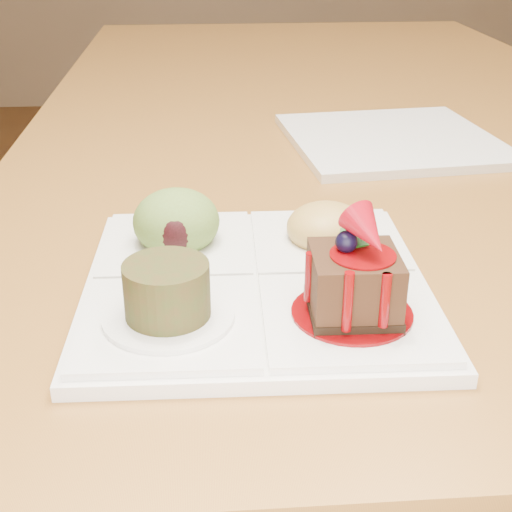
{
  "coord_description": "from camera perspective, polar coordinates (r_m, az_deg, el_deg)",
  "views": [
    {
      "loc": [
        -0.24,
        -1.19,
        1.05
      ],
      "look_at": [
        -0.19,
        -0.66,
        0.79
      ],
      "focal_mm": 50.0,
      "sensor_mm": 36.0,
      "label": 1
    }
  ],
  "objects": [
    {
      "name": "ground",
      "position": [
        1.6,
        5.33,
        -14.78
      ],
      "size": [
        6.0,
        6.0,
        0.0
      ],
      "primitive_type": "plane",
      "color": "brown"
    },
    {
      "name": "second_plate",
      "position": [
        1.02,
        10.83,
        9.11
      ],
      "size": [
        0.3,
        0.3,
        0.01
      ],
      "primitive_type": "cube",
      "rotation": [
        0.0,
        0.0,
        0.1
      ],
      "color": "white",
      "rests_on": "dining_table"
    },
    {
      "name": "sampler_plate",
      "position": [
        0.61,
        -0.22,
        -0.88
      ],
      "size": [
        0.3,
        0.3,
        0.11
      ],
      "rotation": [
        0.0,
        0.0,
        -0.02
      ],
      "color": "white",
      "rests_on": "dining_table"
    },
    {
      "name": "dining_table",
      "position": [
        1.27,
        6.61,
        9.28
      ],
      "size": [
        1.0,
        1.8,
        0.75
      ],
      "color": "brown",
      "rests_on": "ground"
    }
  ]
}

